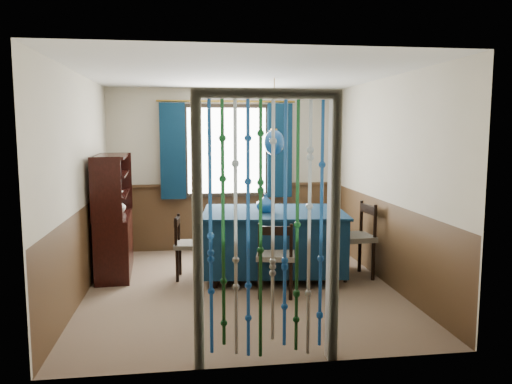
{
  "coord_description": "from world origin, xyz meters",
  "views": [
    {
      "loc": [
        -0.61,
        -5.74,
        1.87
      ],
      "look_at": [
        0.23,
        0.35,
        1.1
      ],
      "focal_mm": 35.0,
      "sensor_mm": 36.0,
      "label": 1
    }
  ],
  "objects": [
    {
      "name": "chair_right",
      "position": [
        1.5,
        0.25,
        0.51
      ],
      "size": [
        0.49,
        0.51,
        0.95
      ],
      "rotation": [
        0.0,
        0.0,
        1.67
      ],
      "color": "black",
      "rests_on": "floor"
    },
    {
      "name": "chair_left",
      "position": [
        -0.62,
        0.48,
        0.43
      ],
      "size": [
        0.42,
        0.43,
        0.8
      ],
      "rotation": [
        0.0,
        0.0,
        -1.67
      ],
      "color": "black",
      "rests_on": "floor"
    },
    {
      "name": "vase_table",
      "position": [
        0.34,
        0.31,
        0.96
      ],
      "size": [
        0.25,
        0.25,
        0.21
      ],
      "primitive_type": "imported",
      "rotation": [
        0.0,
        0.0,
        -0.28
      ],
      "color": "navy",
      "rests_on": "dining_table"
    },
    {
      "name": "wall_front",
      "position": [
        0.0,
        -2.0,
        1.25
      ],
      "size": [
        3.6,
        0.0,
        3.6
      ],
      "primitive_type": "plane",
      "rotation": [
        -1.57,
        0.0,
        0.0
      ],
      "color": "#BDB39B",
      "rests_on": "ground"
    },
    {
      "name": "wainscot_back",
      "position": [
        0.0,
        1.99,
        0.5
      ],
      "size": [
        3.6,
        0.0,
        3.6
      ],
      "primitive_type": "plane",
      "rotation": [
        1.57,
        0.0,
        0.0
      ],
      "color": "#47301B",
      "rests_on": "ground"
    },
    {
      "name": "wall_right",
      "position": [
        1.8,
        0.0,
        1.25
      ],
      "size": [
        0.0,
        4.0,
        4.0
      ],
      "primitive_type": "plane",
      "rotation": [
        1.57,
        0.0,
        -1.57
      ],
      "color": "#BDB39B",
      "rests_on": "ground"
    },
    {
      "name": "wall_left",
      "position": [
        -1.8,
        0.0,
        1.25
      ],
      "size": [
        0.0,
        4.0,
        4.0
      ],
      "primitive_type": "plane",
      "rotation": [
        1.57,
        0.0,
        1.57
      ],
      "color": "#BDB39B",
      "rests_on": "ground"
    },
    {
      "name": "ceiling",
      "position": [
        0.0,
        0.0,
        2.5
      ],
      "size": [
        4.0,
        4.0,
        0.0
      ],
      "primitive_type": "plane",
      "rotation": [
        3.14,
        0.0,
        0.0
      ],
      "color": "silver",
      "rests_on": "ground"
    },
    {
      "name": "chair_near",
      "position": [
        0.36,
        -0.35,
        0.46
      ],
      "size": [
        0.5,
        0.48,
        0.86
      ],
      "rotation": [
        0.0,
        0.0,
        -0.21
      ],
      "color": "black",
      "rests_on": "floor"
    },
    {
      "name": "vase_sideboard",
      "position": [
        -1.51,
        1.03,
        0.87
      ],
      "size": [
        0.25,
        0.25,
        0.19
      ],
      "primitive_type": "imported",
      "rotation": [
        0.0,
        0.0,
        0.44
      ],
      "color": "beige",
      "rests_on": "sideboard"
    },
    {
      "name": "window",
      "position": [
        0.0,
        1.95,
        1.55
      ],
      "size": [
        1.32,
        0.12,
        1.42
      ],
      "primitive_type": "cube",
      "color": "black",
      "rests_on": "wall_back"
    },
    {
      "name": "sideboard",
      "position": [
        -1.57,
        0.82,
        0.55
      ],
      "size": [
        0.48,
        1.21,
        1.56
      ],
      "rotation": [
        0.0,
        0.0,
        0.06
      ],
      "color": "black",
      "rests_on": "floor"
    },
    {
      "name": "wainscot_right",
      "position": [
        1.79,
        0.0,
        0.5
      ],
      "size": [
        0.0,
        4.0,
        4.0
      ],
      "primitive_type": "plane",
      "rotation": [
        1.57,
        0.0,
        -1.57
      ],
      "color": "#47301B",
      "rests_on": "ground"
    },
    {
      "name": "wainscot_front",
      "position": [
        0.0,
        -1.99,
        0.5
      ],
      "size": [
        3.6,
        0.0,
        3.6
      ],
      "primitive_type": "plane",
      "rotation": [
        -1.57,
        0.0,
        0.0
      ],
      "color": "#47301B",
      "rests_on": "ground"
    },
    {
      "name": "chair_far",
      "position": [
        0.5,
        1.13,
        0.44
      ],
      "size": [
        0.5,
        0.49,
        0.83
      ],
      "rotation": [
        0.0,
        0.0,
        2.88
      ],
      "color": "black",
      "rests_on": "floor"
    },
    {
      "name": "wall_back",
      "position": [
        0.0,
        2.0,
        1.25
      ],
      "size": [
        3.6,
        0.0,
        3.6
      ],
      "primitive_type": "plane",
      "rotation": [
        1.57,
        0.0,
        0.0
      ],
      "color": "#BDB39B",
      "rests_on": "ground"
    },
    {
      "name": "doorway",
      "position": [
        0.0,
        -1.94,
        1.05
      ],
      "size": [
        1.16,
        0.12,
        2.18
      ],
      "primitive_type": null,
      "color": "silver",
      "rests_on": "ground"
    },
    {
      "name": "bowl_shelf",
      "position": [
        -1.51,
        0.58,
        1.09
      ],
      "size": [
        0.3,
        0.3,
        0.06
      ],
      "primitive_type": "imported",
      "rotation": [
        0.0,
        0.0,
        -0.4
      ],
      "color": "beige",
      "rests_on": "sideboard"
    },
    {
      "name": "pendant_lamp",
      "position": [
        0.47,
        0.4,
        1.72
      ],
      "size": [
        0.25,
        0.25,
        0.94
      ],
      "color": "olive",
      "rests_on": "ceiling"
    },
    {
      "name": "wainscot_left",
      "position": [
        -1.79,
        0.0,
        0.5
      ],
      "size": [
        0.0,
        4.0,
        4.0
      ],
      "primitive_type": "plane",
      "rotation": [
        1.57,
        0.0,
        1.57
      ],
      "color": "#47301B",
      "rests_on": "ground"
    },
    {
      "name": "dining_table",
      "position": [
        0.47,
        0.4,
        0.49
      ],
      "size": [
        1.89,
        1.4,
        0.85
      ],
      "rotation": [
        0.0,
        0.0,
        -0.11
      ],
      "color": "#0A2035",
      "rests_on": "floor"
    },
    {
      "name": "floor",
      "position": [
        0.0,
        0.0,
        0.0
      ],
      "size": [
        4.0,
        4.0,
        0.0
      ],
      "primitive_type": "plane",
      "color": "brown",
      "rests_on": "ground"
    }
  ]
}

